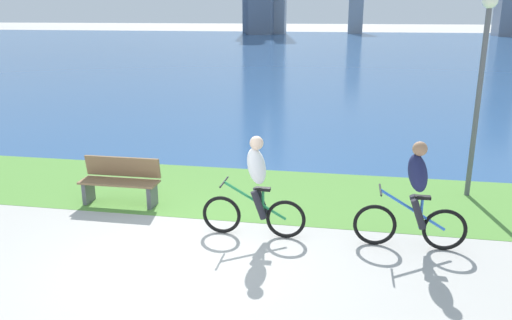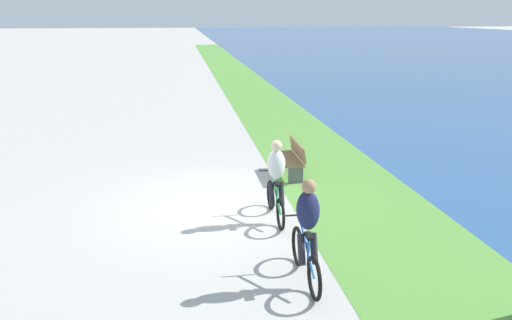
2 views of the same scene
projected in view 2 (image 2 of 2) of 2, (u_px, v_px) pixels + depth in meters
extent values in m
plane|color=#B2AFA8|center=(210.00, 205.00, 10.82)|extent=(300.00, 300.00, 0.00)
cube|color=#59933D|center=(354.00, 197.00, 11.32)|extent=(120.00, 3.11, 0.01)
torus|color=black|center=(271.00, 195.00, 10.52)|extent=(0.65, 0.06, 0.65)
torus|color=black|center=(281.00, 214.00, 9.51)|extent=(0.65, 0.06, 0.65)
cylinder|color=#268C4C|center=(276.00, 191.00, 9.91)|extent=(1.04, 0.04, 0.61)
cylinder|color=#268C4C|center=(277.00, 196.00, 9.80)|extent=(0.04, 0.04, 0.47)
cube|color=black|center=(277.00, 184.00, 9.72)|extent=(0.24, 0.10, 0.05)
cylinder|color=black|center=(271.00, 170.00, 10.31)|extent=(0.03, 0.52, 0.03)
ellipsoid|color=white|center=(276.00, 164.00, 9.72)|extent=(0.40, 0.36, 0.65)
sphere|color=beige|center=(277.00, 146.00, 9.61)|extent=(0.22, 0.22, 0.22)
cylinder|color=#26262D|center=(272.00, 195.00, 9.83)|extent=(0.27, 0.11, 0.49)
cylinder|color=#26262D|center=(281.00, 194.00, 9.86)|extent=(0.27, 0.11, 0.49)
torus|color=black|center=(298.00, 246.00, 8.17)|extent=(0.67, 0.06, 0.67)
torus|color=black|center=(314.00, 278.00, 7.18)|extent=(0.67, 0.06, 0.67)
cylinder|color=blue|center=(306.00, 245.00, 7.57)|extent=(1.02, 0.04, 0.62)
cylinder|color=blue|center=(308.00, 252.00, 7.46)|extent=(0.04, 0.04, 0.49)
cube|color=black|center=(309.00, 236.00, 7.38)|extent=(0.24, 0.10, 0.05)
cylinder|color=black|center=(299.00, 215.00, 7.96)|extent=(0.03, 0.52, 0.03)
ellipsoid|color=#1E234C|center=(308.00, 210.00, 7.37)|extent=(0.40, 0.36, 0.65)
sphere|color=#A57A59|center=(309.00, 186.00, 7.26)|extent=(0.22, 0.22, 0.22)
cylinder|color=#26262D|center=(301.00, 249.00, 7.49)|extent=(0.27, 0.11, 0.49)
cylinder|color=#26262D|center=(314.00, 248.00, 7.52)|extent=(0.27, 0.11, 0.49)
cube|color=olive|center=(290.00, 158.00, 12.74)|extent=(1.50, 0.45, 0.04)
cube|color=olive|center=(298.00, 149.00, 12.70)|extent=(1.50, 0.11, 0.40)
cube|color=#595960|center=(296.00, 174.00, 12.19)|extent=(0.08, 0.37, 0.45)
cube|color=#595960|center=(285.00, 160.00, 13.42)|extent=(0.08, 0.37, 0.45)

